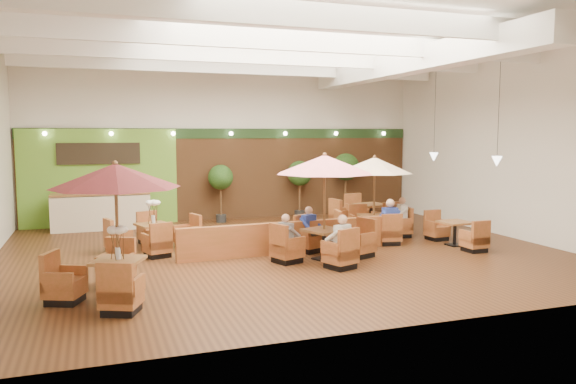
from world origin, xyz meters
name	(u,v)px	position (x,y,z in m)	size (l,w,h in m)	color
room	(278,112)	(0.25, 1.22, 3.63)	(14.04, 14.00, 5.52)	#381E0F
service_counter	(101,211)	(-4.40, 5.10, 0.58)	(3.00, 0.75, 1.18)	beige
booth_divider	(291,237)	(0.14, -0.23, 0.41)	(5.90, 0.18, 0.82)	brown
table_0	(113,201)	(-4.27, -2.88, 1.84)	(2.53, 2.68, 2.57)	brown
table_1	(324,187)	(0.65, -1.18, 1.77)	(2.70, 2.70, 2.60)	brown
table_2	(374,182)	(3.05, 0.84, 1.67)	(2.43, 2.43, 2.43)	brown
table_3	(154,234)	(-3.15, 1.32, 0.42)	(2.51, 2.51, 1.48)	brown
table_4	(455,234)	(4.69, -0.76, 0.32)	(0.79, 2.27, 0.85)	brown
table_5	(363,217)	(3.54, 2.51, 0.37)	(1.89, 2.75, 1.00)	brown
topiary_0	(221,179)	(-0.48, 5.30, 1.48)	(0.86, 0.86, 1.99)	black
topiary_1	(300,176)	(2.41, 5.30, 1.55)	(0.89, 0.89, 2.07)	black
topiary_2	(346,169)	(4.23, 5.30, 1.73)	(1.00, 1.00, 2.32)	black
diner_0	(341,236)	(0.65, -2.13, 0.75)	(0.44, 0.43, 0.78)	silver
diner_1	(310,224)	(0.65, -0.23, 0.73)	(0.40, 0.36, 0.72)	navy
diner_2	(287,232)	(-0.31, -1.18, 0.73)	(0.38, 0.40, 0.71)	slate
diner_3	(389,217)	(3.05, -0.04, 0.76)	(0.40, 0.32, 0.81)	navy
diner_4	(401,213)	(3.94, 0.84, 0.73)	(0.32, 0.38, 0.73)	silver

